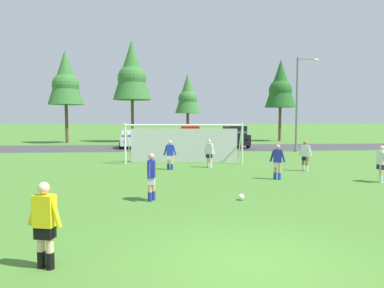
{
  "coord_description": "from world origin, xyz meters",
  "views": [
    {
      "loc": [
        -1.68,
        -6.38,
        2.79
      ],
      "look_at": [
        -0.47,
        8.99,
        1.69
      ],
      "focal_mm": 32.2,
      "sensor_mm": 36.0,
      "label": 1
    }
  ],
  "objects": [
    {
      "name": "player_trailing_back",
      "position": [
        5.89,
        11.62,
        0.82
      ],
      "size": [
        0.66,
        0.47,
        1.64
      ],
      "color": "#936B4C",
      "rests_on": "ground"
    },
    {
      "name": "tree_left_edge",
      "position": [
        -13.36,
        35.66,
        7.53
      ],
      "size": [
        4.11,
        4.11,
        10.95
      ],
      "color": "brown",
      "rests_on": "ground"
    },
    {
      "name": "player_striker_near",
      "position": [
        -2.15,
        5.38,
        0.82
      ],
      "size": [
        0.27,
        0.73,
        1.64
      ],
      "color": "tan",
      "rests_on": "ground"
    },
    {
      "name": "player_midfield_center",
      "position": [
        7.89,
        8.08,
        0.82
      ],
      "size": [
        0.27,
        0.74,
        1.64
      ],
      "color": "beige",
      "rests_on": "ground"
    },
    {
      "name": "player_defender_far",
      "position": [
        -1.41,
        12.69,
        0.82
      ],
      "size": [
        0.73,
        0.26,
        1.64
      ],
      "color": "beige",
      "rests_on": "ground"
    },
    {
      "name": "player_winger_left",
      "position": [
        3.54,
        9.19,
        0.82
      ],
      "size": [
        0.69,
        0.4,
        1.64
      ],
      "color": "tan",
      "rests_on": "ground"
    },
    {
      "name": "soccer_goal",
      "position": [
        -0.46,
        15.82,
        1.29
      ],
      "size": [
        7.55,
        2.52,
        2.57
      ],
      "color": "white",
      "rests_on": "ground"
    },
    {
      "name": "player_winger_right",
      "position": [
        0.87,
        13.34,
        0.82
      ],
      "size": [
        0.65,
        0.49,
        1.64
      ],
      "color": "beige",
      "rests_on": "ground"
    },
    {
      "name": "street_lamp",
      "position": [
        9.88,
        22.74,
        4.2
      ],
      "size": [
        2.0,
        0.32,
        8.11
      ],
      "color": "slate",
      "rests_on": "ground"
    },
    {
      "name": "ground_plane",
      "position": [
        0.0,
        15.0,
        0.0
      ],
      "size": [
        400.0,
        400.0,
        0.0
      ],
      "primitive_type": "plane",
      "color": "#477A2D"
    },
    {
      "name": "parked_car_slot_far_left",
      "position": [
        -5.06,
        27.8,
        0.88
      ],
      "size": [
        2.26,
        4.31,
        1.72
      ],
      "color": "silver",
      "rests_on": "ground"
    },
    {
      "name": "parked_car_slot_left",
      "position": [
        -2.1,
        27.26,
        0.88
      ],
      "size": [
        2.23,
        4.3,
        1.72
      ],
      "color": "#194C2D",
      "rests_on": "ground"
    },
    {
      "name": "parked_car_slot_center_left",
      "position": [
        0.79,
        27.82,
        1.11
      ],
      "size": [
        2.25,
        4.66,
        2.16
      ],
      "color": "red",
      "rests_on": "ground"
    },
    {
      "name": "parking_lot_strip",
      "position": [
        0.0,
        27.62,
        0.0
      ],
      "size": [
        52.0,
        8.4,
        0.01
      ],
      "primitive_type": "cube",
      "color": "#3D3D3F",
      "rests_on": "ground"
    },
    {
      "name": "tree_mid_right",
      "position": [
        13.21,
        37.32,
        7.22
      ],
      "size": [
        3.94,
        3.94,
        10.51
      ],
      "color": "brown",
      "rests_on": "ground"
    },
    {
      "name": "referee",
      "position": [
        -3.92,
        0.1,
        0.82
      ],
      "size": [
        0.71,
        0.33,
        1.64
      ],
      "color": "beige",
      "rests_on": "ground"
    },
    {
      "name": "tree_mid_left",
      "position": [
        -5.72,
        37.1,
        8.66
      ],
      "size": [
        4.72,
        4.72,
        12.58
      ],
      "color": "brown",
      "rests_on": "ground"
    },
    {
      "name": "tree_center_back",
      "position": [
        1.28,
        38.35,
        5.97
      ],
      "size": [
        3.26,
        3.26,
        8.7
      ],
      "color": "brown",
      "rests_on": "ground"
    },
    {
      "name": "soccer_ball",
      "position": [
        0.95,
        5.21,
        0.11
      ],
      "size": [
        0.22,
        0.22,
        0.22
      ],
      "color": "white",
      "rests_on": "ground"
    },
    {
      "name": "parked_car_slot_center",
      "position": [
        5.37,
        27.94,
        1.11
      ],
      "size": [
        2.37,
        4.72,
        2.16
      ],
      "color": "black",
      "rests_on": "ground"
    }
  ]
}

